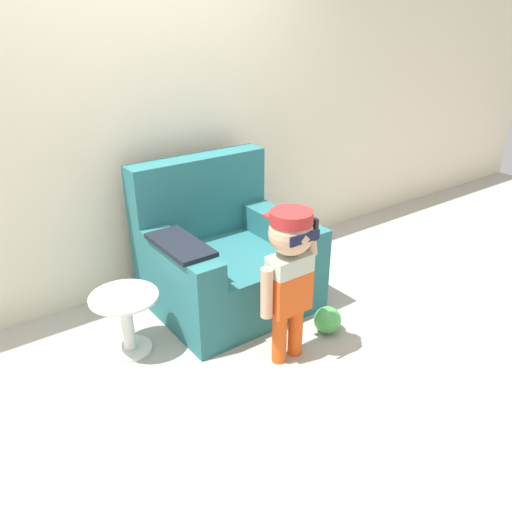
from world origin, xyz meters
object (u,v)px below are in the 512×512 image
(armchair, at_px, (224,258))
(person_child, at_px, (289,265))
(toy_ball, at_px, (327,320))
(side_table, at_px, (126,317))

(armchair, xyz_separation_m, person_child, (-0.07, -0.82, 0.31))
(armchair, relative_size, person_child, 1.10)
(toy_ball, bearing_deg, side_table, 152.83)
(side_table, distance_m, toy_ball, 1.31)
(person_child, relative_size, toy_ball, 5.28)
(side_table, height_order, toy_ball, side_table)
(side_table, bearing_deg, armchair, 11.65)
(person_child, distance_m, side_table, 1.08)
(person_child, bearing_deg, toy_ball, 7.22)
(side_table, xyz_separation_m, toy_ball, (1.16, -0.60, -0.15))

